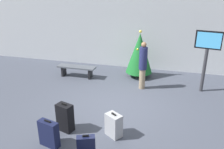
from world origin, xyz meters
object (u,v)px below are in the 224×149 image
at_px(traveller_0, 143,64).
at_px(suitcase_3, 114,125).
at_px(suitcase_4, 49,134).
at_px(holiday_tree, 139,53).
at_px(flight_info_kiosk, 207,50).
at_px(waiting_bench, 77,69).
at_px(suitcase_2, 65,118).

relative_size(traveller_0, suitcase_3, 2.75).
bearing_deg(suitcase_4, traveller_0, 67.08).
height_order(holiday_tree, suitcase_4, holiday_tree).
xyz_separation_m(flight_info_kiosk, traveller_0, (-2.18, -0.35, -0.61)).
bearing_deg(flight_info_kiosk, waiting_bench, 178.93).
bearing_deg(traveller_0, suitcase_3, -94.97).
height_order(traveller_0, suitcase_2, traveller_0).
height_order(holiday_tree, suitcase_3, holiday_tree).
bearing_deg(flight_info_kiosk, holiday_tree, 161.41).
distance_m(traveller_0, suitcase_4, 4.35).
relative_size(waiting_bench, suitcase_2, 2.04).
height_order(waiting_bench, suitcase_3, suitcase_3).
xyz_separation_m(suitcase_3, suitcase_4, (-1.40, -0.81, 0.03)).
bearing_deg(suitcase_2, suitcase_4, -97.03).
bearing_deg(holiday_tree, suitcase_3, -89.46).
xyz_separation_m(flight_info_kiosk, waiting_bench, (-5.06, 0.09, -1.21)).
height_order(traveller_0, suitcase_4, traveller_0).
distance_m(waiting_bench, traveller_0, 2.98).
bearing_deg(holiday_tree, suitcase_2, -105.98).
bearing_deg(waiting_bench, flight_info_kiosk, -1.07).
distance_m(holiday_tree, flight_info_kiosk, 2.68).
height_order(flight_info_kiosk, suitcase_3, flight_info_kiosk).
relative_size(holiday_tree, suitcase_4, 2.83).
distance_m(flight_info_kiosk, suitcase_4, 5.91).
distance_m(holiday_tree, suitcase_4, 5.37).
xyz_separation_m(holiday_tree, suitcase_2, (-1.27, -4.45, -0.67)).
bearing_deg(suitcase_4, flight_info_kiosk, 48.20).
bearing_deg(traveller_0, flight_info_kiosk, 9.05).
bearing_deg(flight_info_kiosk, suitcase_3, -125.01).
height_order(flight_info_kiosk, traveller_0, flight_info_kiosk).
relative_size(traveller_0, suitcase_2, 2.23).
distance_m(flight_info_kiosk, waiting_bench, 5.20).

